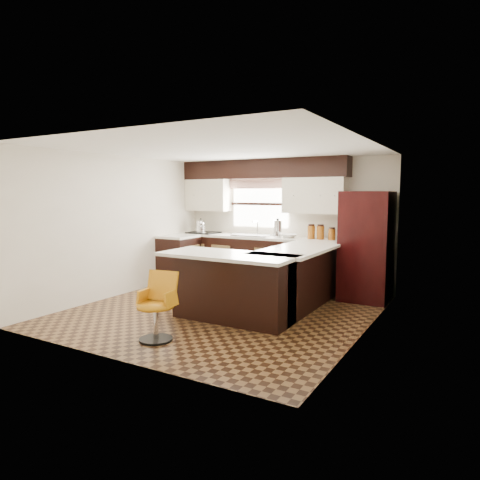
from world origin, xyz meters
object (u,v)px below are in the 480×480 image
Objects in this scene: bar_chair at (155,307)px; peninsula_return at (233,288)px; refrigerator at (366,246)px; peninsula_long at (295,280)px.

peninsula_return is at bearing 64.49° from bar_chair.
peninsula_return is 0.92× the size of refrigerator.
peninsula_long is 2.33m from bar_chair.
refrigerator is (0.80, 1.10, 0.45)m from peninsula_long.
bar_chair is at bearing -112.71° from peninsula_long.
peninsula_long is at bearing -125.97° from refrigerator.
bar_chair is at bearing -107.69° from peninsula_return.
peninsula_long is 1.11m from peninsula_return.
peninsula_return is at bearing -122.52° from refrigerator.
refrigerator reaches higher than peninsula_long.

